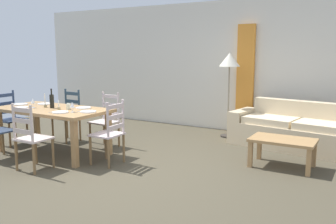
{
  "coord_description": "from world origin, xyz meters",
  "views": [
    {
      "loc": [
        2.97,
        -3.96,
        1.65
      ],
      "look_at": [
        0.24,
        0.73,
        0.75
      ],
      "focal_mm": 38.62,
      "sensor_mm": 36.0,
      "label": 1
    }
  ],
  "objects_px": {
    "dining_chair_head_west": "(10,118)",
    "coffee_cup_primary": "(68,107)",
    "dining_table": "(52,113)",
    "dining_chair_head_east": "(110,133)",
    "couch": "(298,132)",
    "wine_bottle": "(52,101)",
    "dining_chair_near_right": "(31,137)",
    "dining_chair_far_left": "(68,115)",
    "wine_glass_near_left": "(33,101)",
    "dining_chair_far_right": "(106,120)",
    "standing_lamp": "(229,65)",
    "wine_glass_near_right": "(72,105)",
    "coffee_table": "(283,143)"
  },
  "relations": [
    {
      "from": "wine_glass_near_right",
      "to": "standing_lamp",
      "type": "height_order",
      "value": "standing_lamp"
    },
    {
      "from": "dining_chair_head_west",
      "to": "coffee_cup_primary",
      "type": "bearing_deg",
      "value": 0.35
    },
    {
      "from": "dining_chair_far_right",
      "to": "dining_chair_head_east",
      "type": "distance_m",
      "value": 1.05
    },
    {
      "from": "couch",
      "to": "coffee_table",
      "type": "height_order",
      "value": "couch"
    },
    {
      "from": "wine_bottle",
      "to": "coffee_cup_primary",
      "type": "xyz_separation_m",
      "value": [
        0.34,
        0.03,
        -0.07
      ]
    },
    {
      "from": "wine_bottle",
      "to": "dining_chair_near_right",
      "type": "bearing_deg",
      "value": -61.35
    },
    {
      "from": "dining_chair_far_left",
      "to": "dining_chair_head_west",
      "type": "xyz_separation_m",
      "value": [
        -0.72,
        -0.72,
        0.0
      ]
    },
    {
      "from": "dining_table",
      "to": "dining_chair_far_left",
      "type": "distance_m",
      "value": 0.89
    },
    {
      "from": "dining_table",
      "to": "couch",
      "type": "height_order",
      "value": "couch"
    },
    {
      "from": "dining_chair_head_east",
      "to": "dining_chair_far_right",
      "type": "bearing_deg",
      "value": 132.35
    },
    {
      "from": "dining_table",
      "to": "dining_chair_head_east",
      "type": "distance_m",
      "value": 1.2
    },
    {
      "from": "dining_chair_far_left",
      "to": "wine_glass_near_right",
      "type": "height_order",
      "value": "dining_chair_far_left"
    },
    {
      "from": "dining_chair_far_right",
      "to": "wine_glass_near_right",
      "type": "relative_size",
      "value": 5.96
    },
    {
      "from": "dining_chair_far_right",
      "to": "wine_glass_near_left",
      "type": "relative_size",
      "value": 5.96
    },
    {
      "from": "dining_chair_near_right",
      "to": "wine_glass_near_left",
      "type": "relative_size",
      "value": 5.96
    },
    {
      "from": "wine_glass_near_left",
      "to": "standing_lamp",
      "type": "bearing_deg",
      "value": 48.48
    },
    {
      "from": "dining_chair_far_left",
      "to": "wine_glass_near_left",
      "type": "xyz_separation_m",
      "value": [
        0.13,
        -0.88,
        0.38
      ]
    },
    {
      "from": "dining_chair_far_right",
      "to": "dining_chair_head_east",
      "type": "height_order",
      "value": "same"
    },
    {
      "from": "dining_chair_head_west",
      "to": "wine_bottle",
      "type": "distance_m",
      "value": 1.19
    },
    {
      "from": "wine_bottle",
      "to": "couch",
      "type": "bearing_deg",
      "value": 34.16
    },
    {
      "from": "dining_chair_far_right",
      "to": "coffee_cup_primary",
      "type": "relative_size",
      "value": 10.67
    },
    {
      "from": "dining_table",
      "to": "dining_chair_far_left",
      "type": "xyz_separation_m",
      "value": [
        -0.43,
        0.76,
        -0.19
      ]
    },
    {
      "from": "dining_chair_far_left",
      "to": "wine_bottle",
      "type": "bearing_deg",
      "value": -61.05
    },
    {
      "from": "dining_chair_head_east",
      "to": "dining_chair_far_left",
      "type": "bearing_deg",
      "value": 154.82
    },
    {
      "from": "dining_chair_far_left",
      "to": "wine_glass_near_right",
      "type": "bearing_deg",
      "value": -41.19
    },
    {
      "from": "dining_chair_near_right",
      "to": "wine_glass_near_right",
      "type": "xyz_separation_m",
      "value": [
        0.16,
        0.66,
        0.38
      ]
    },
    {
      "from": "dining_chair_near_right",
      "to": "dining_chair_head_east",
      "type": "bearing_deg",
      "value": 45.38
    },
    {
      "from": "wine_bottle",
      "to": "standing_lamp",
      "type": "distance_m",
      "value": 3.31
    },
    {
      "from": "couch",
      "to": "wine_glass_near_left",
      "type": "bearing_deg",
      "value": -146.3
    },
    {
      "from": "coffee_cup_primary",
      "to": "couch",
      "type": "bearing_deg",
      "value": 36.63
    },
    {
      "from": "wine_bottle",
      "to": "wine_glass_near_right",
      "type": "xyz_separation_m",
      "value": [
        0.6,
        -0.15,
        -0.01
      ]
    },
    {
      "from": "coffee_cup_primary",
      "to": "dining_chair_far_right",
      "type": "bearing_deg",
      "value": 76.99
    },
    {
      "from": "dining_chair_near_right",
      "to": "couch",
      "type": "bearing_deg",
      "value": 46.28
    },
    {
      "from": "dining_chair_far_right",
      "to": "standing_lamp",
      "type": "bearing_deg",
      "value": 48.31
    },
    {
      "from": "dining_chair_near_right",
      "to": "dining_chair_far_left",
      "type": "relative_size",
      "value": 1.0
    },
    {
      "from": "wine_bottle",
      "to": "wine_glass_near_left",
      "type": "distance_m",
      "value": 0.31
    },
    {
      "from": "dining_chair_head_east",
      "to": "coffee_cup_primary",
      "type": "distance_m",
      "value": 0.93
    },
    {
      "from": "dining_table",
      "to": "wine_glass_near_left",
      "type": "bearing_deg",
      "value": -157.46
    },
    {
      "from": "dining_chair_near_right",
      "to": "dining_chair_far_right",
      "type": "relative_size",
      "value": 1.0
    },
    {
      "from": "wine_glass_near_left",
      "to": "couch",
      "type": "relative_size",
      "value": 0.07
    },
    {
      "from": "wine_glass_near_right",
      "to": "standing_lamp",
      "type": "xyz_separation_m",
      "value": [
        1.48,
        2.67,
        0.55
      ]
    },
    {
      "from": "dining_chair_far_left",
      "to": "wine_bottle",
      "type": "distance_m",
      "value": 0.92
    },
    {
      "from": "wine_glass_near_right",
      "to": "wine_bottle",
      "type": "bearing_deg",
      "value": 166.33
    },
    {
      "from": "dining_table",
      "to": "dining_chair_far_left",
      "type": "relative_size",
      "value": 1.98
    },
    {
      "from": "dining_chair_head_east",
      "to": "dining_chair_head_west",
      "type": "bearing_deg",
      "value": 178.93
    },
    {
      "from": "wine_bottle",
      "to": "coffee_cup_primary",
      "type": "bearing_deg",
      "value": 4.57
    },
    {
      "from": "dining_chair_far_left",
      "to": "dining_chair_head_east",
      "type": "xyz_separation_m",
      "value": [
        1.61,
        -0.76,
        0.0
      ]
    },
    {
      "from": "dining_chair_far_right",
      "to": "dining_chair_far_left",
      "type": "bearing_deg",
      "value": -179.09
    },
    {
      "from": "wine_bottle",
      "to": "standing_lamp",
      "type": "relative_size",
      "value": 0.19
    },
    {
      "from": "dining_chair_far_right",
      "to": "wine_glass_near_left",
      "type": "bearing_deg",
      "value": -131.18
    }
  ]
}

